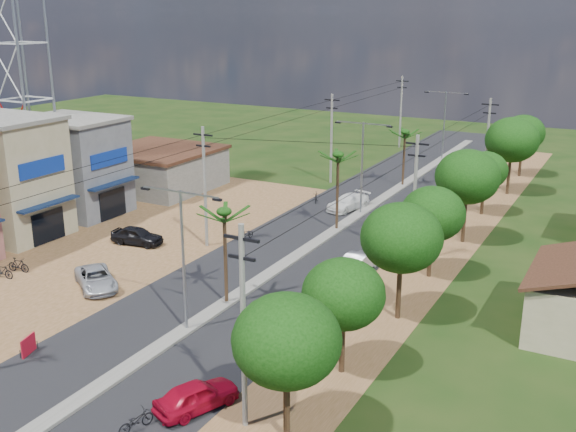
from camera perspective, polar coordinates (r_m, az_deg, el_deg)
name	(u,v)px	position (r m, az deg, el deg)	size (l,w,h in m)	color
ground	(187,331)	(38.00, -8.56, -9.57)	(160.00, 160.00, 0.00)	black
road	(309,249)	(49.77, 1.76, -2.79)	(12.00, 110.00, 0.04)	black
median	(326,236)	(52.30, 3.23, -1.74)	(1.00, 90.00, 0.18)	#605E56
dirt_lot_west	(89,245)	(52.80, -16.52, -2.34)	(18.00, 46.00, 0.04)	brown
dirt_shoulder_east	(420,269)	(46.85, 11.12, -4.42)	(5.00, 90.00, 0.03)	brown
shophouse_cream	(6,177)	(55.97, -22.76, 3.07)	(9.00, 6.40, 9.30)	gray
shophouse_grey	(74,166)	(60.57, -17.64, 4.10)	(9.00, 6.40, 8.30)	#505258
low_shed	(159,169)	(67.57, -10.87, 3.96)	(10.40, 10.40, 3.95)	#605E56
tree_east_a	(287,341)	(26.84, -0.12, -10.51)	(4.40, 4.40, 6.37)	black
tree_east_b	(343,294)	(31.96, 4.72, -6.61)	(4.00, 4.00, 5.83)	black
tree_east_c	(402,238)	(37.68, 9.60, -1.84)	(4.60, 4.60, 6.83)	black
tree_east_d	(433,214)	(44.31, 12.15, 0.18)	(4.20, 4.20, 6.13)	black
tree_east_e	(468,177)	(51.57, 14.96, 3.22)	(4.80, 4.80, 7.14)	black
tree_east_f	(485,170)	(59.55, 16.35, 3.72)	(3.80, 3.80, 5.52)	black
tree_east_g	(512,140)	(66.89, 18.45, 6.13)	(5.00, 5.00, 7.38)	black
tree_east_h	(523,133)	(74.82, 19.31, 6.66)	(4.40, 4.40, 6.52)	black
palm_median_near	(224,216)	(38.98, -5.42, 0.01)	(2.00, 2.00, 6.15)	black
palm_median_mid	(338,158)	(52.51, 4.27, 4.90)	(2.00, 2.00, 6.55)	black
palm_median_far	(405,134)	(67.30, 9.88, 6.83)	(2.00, 2.00, 5.85)	black
streetlight_near	(183,249)	(36.13, -8.89, -2.76)	(5.10, 0.18, 8.00)	gray
streetlight_mid	(362,160)	(57.25, 6.30, 4.72)	(5.10, 0.18, 8.00)	gray
streetlight_far	(444,120)	(80.62, 13.10, 7.96)	(5.10, 0.18, 8.00)	gray
utility_pole_w_b	(205,184)	(49.37, -7.06, 2.67)	(1.60, 0.24, 9.00)	#605E56
utility_pole_w_c	(331,137)	(68.07, 3.69, 6.73)	(1.60, 0.24, 9.00)	#605E56
utility_pole_w_d	(401,110)	(87.37, 9.53, 8.82)	(1.60, 0.24, 9.00)	#605E56
utility_pole_e_a	(243,324)	(27.62, -3.81, -9.08)	(1.60, 0.24, 9.00)	#605E56
utility_pole_e_b	(414,197)	(46.56, 10.65, 1.62)	(1.60, 0.24, 9.00)	#605E56
utility_pole_e_c	(487,143)	(67.39, 16.49, 5.96)	(1.60, 0.24, 9.00)	#605E56
car_red_near	(197,396)	(30.86, -7.74, -14.88)	(1.57, 3.90, 1.33)	#9E0820
car_silver_mid	(360,262)	(45.62, 6.08, -3.90)	(1.42, 4.07, 1.34)	#ACAFB5
car_white_far	(348,203)	(59.45, 5.10, 1.13)	(1.87, 4.59, 1.33)	silver
car_parked_silver	(96,279)	(44.37, -15.93, -5.17)	(2.08, 4.51, 1.25)	#ACAFB5
car_parked_dark	(137,236)	(51.73, -12.66, -1.67)	(1.60, 3.98, 1.36)	black
moto_rider_east	(136,422)	(30.07, -12.75, -16.61)	(0.59, 1.69, 0.89)	black
moto_rider_west_a	(247,235)	(51.49, -3.49, -1.62)	(0.60, 1.73, 0.91)	black
moto_rider_west_b	(316,198)	(61.56, 2.38, 1.55)	(0.45, 1.58, 0.95)	black
roadside_sign	(28,346)	(37.41, -21.11, -10.20)	(0.42, 1.18, 1.01)	maroon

